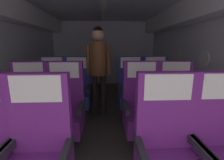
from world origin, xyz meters
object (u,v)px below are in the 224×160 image
object	(u,v)px
seat_c_left_window	(53,92)
seat_c_right_aisle	(155,91)
seat_c_left_aisle	(78,92)
seat_b_left_window	(29,112)
seat_b_left_aisle	(65,111)
seat_b_right_window	(142,110)
seat_b_right_aisle	(176,110)
flight_attendant	(98,62)
seat_c_right_window	(130,91)
seat_a_right_window	(168,156)

from	to	relation	value
seat_c_left_window	seat_c_right_aisle	xyz separation A→B (m)	(1.89, -0.02, 0.00)
seat_c_right_aisle	seat_c_left_aisle	bearing A→B (deg)	179.96
seat_b_left_window	seat_b_left_aisle	size ratio (longest dim) A/B	1.00
seat_b_left_aisle	seat_b_right_window	world-z (taller)	same
seat_b_right_aisle	seat_c_left_window	size ratio (longest dim) A/B	1.00
seat_c_left_aisle	flight_attendant	xyz separation A→B (m)	(0.39, 0.06, 0.53)
seat_b_right_window	seat_c_right_aisle	size ratio (longest dim) A/B	1.00
seat_c_right_window	seat_b_right_window	bearing A→B (deg)	-89.93
seat_c_right_window	flight_attendant	distance (m)	0.79
seat_b_right_aisle	seat_c_right_aisle	bearing A→B (deg)	89.62
seat_c_right_aisle	flight_attendant	distance (m)	1.18
seat_a_right_window	seat_b_left_window	size ratio (longest dim) A/B	1.00
seat_c_left_window	seat_c_left_aisle	world-z (taller)	same
seat_a_right_window	seat_c_right_aisle	bearing A→B (deg)	75.25
seat_b_left_window	seat_c_left_window	distance (m)	0.88
seat_b_left_aisle	seat_c_left_aisle	xyz separation A→B (m)	(0.01, 0.87, 0.00)
seat_b_left_aisle	seat_c_right_aisle	world-z (taller)	same
seat_a_right_window	seat_c_left_window	xyz separation A→B (m)	(-1.43, 1.77, 0.00)
seat_b_left_window	seat_c_left_aisle	distance (m)	0.98
seat_b_left_aisle	seat_b_right_window	bearing A→B (deg)	-0.72
seat_b_right_aisle	seat_a_right_window	bearing A→B (deg)	-117.62
seat_c_left_aisle	seat_c_left_window	bearing A→B (deg)	177.73
seat_a_right_window	seat_c_left_aisle	world-z (taller)	same
seat_b_right_aisle	seat_c_left_window	world-z (taller)	same
flight_attendant	seat_b_right_window	bearing A→B (deg)	-71.50
seat_b_left_aisle	seat_a_right_window	bearing A→B (deg)	-41.67
seat_a_right_window	seat_c_right_window	distance (m)	1.76
seat_b_right_aisle	seat_c_left_window	distance (m)	2.09
seat_b_left_window	seat_c_right_aisle	world-z (taller)	same
seat_a_right_window	seat_b_right_window	distance (m)	0.87
seat_b_left_window	seat_b_right_aisle	distance (m)	1.90
seat_b_right_window	seat_c_left_window	xyz separation A→B (m)	(-1.43, 0.90, 0.00)
seat_b_right_window	seat_c_left_window	bearing A→B (deg)	147.77
seat_b_left_window	seat_c_right_aisle	distance (m)	2.08
seat_b_left_aisle	seat_b_right_aisle	bearing A→B (deg)	-0.42
seat_c_right_window	flight_attendant	world-z (taller)	flight_attendant
seat_b_left_window	seat_b_right_window	bearing A→B (deg)	-1.00
seat_b_right_aisle	seat_c_left_aisle	bearing A→B (deg)	148.38
seat_a_right_window	seat_c_right_aisle	distance (m)	1.81
seat_b_left_aisle	seat_c_left_window	distance (m)	0.99
seat_b_left_aisle	flight_attendant	distance (m)	1.14
seat_a_right_window	seat_c_left_window	size ratio (longest dim) A/B	1.00
seat_b_right_aisle	seat_c_right_window	xyz separation A→B (m)	(-0.46, 0.89, 0.00)
seat_b_left_window	seat_c_right_aisle	bearing A→B (deg)	24.26
seat_b_left_window	flight_attendant	size ratio (longest dim) A/B	0.68
seat_b_left_aisle	seat_c_right_aisle	xyz separation A→B (m)	(1.45, 0.87, 0.00)
seat_b_left_window	seat_b_right_window	distance (m)	1.44
seat_a_right_window	flight_attendant	world-z (taller)	flight_attendant
seat_b_left_window	seat_c_right_window	bearing A→B (deg)	31.15
seat_b_right_aisle	seat_c_right_window	distance (m)	1.00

